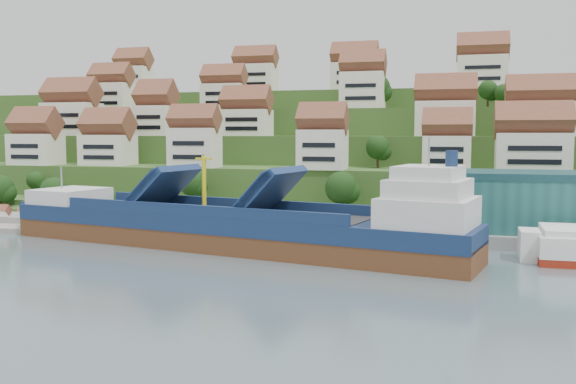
% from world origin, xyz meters
% --- Properties ---
extents(ground, '(300.00, 300.00, 0.00)m').
position_xyz_m(ground, '(0.00, 0.00, 0.00)').
color(ground, slate).
rests_on(ground, ground).
extents(quay, '(180.00, 14.00, 2.20)m').
position_xyz_m(quay, '(20.00, 15.00, 1.10)').
color(quay, gray).
rests_on(quay, ground).
extents(pebble_beach, '(45.00, 20.00, 1.00)m').
position_xyz_m(pebble_beach, '(-58.00, 12.00, 0.50)').
color(pebble_beach, gray).
rests_on(pebble_beach, ground).
extents(hillside, '(260.00, 128.00, 31.00)m').
position_xyz_m(hillside, '(0.00, 103.55, 10.66)').
color(hillside, '#2D4C1E').
rests_on(hillside, ground).
extents(hillside_village, '(155.46, 65.47, 28.97)m').
position_xyz_m(hillside_village, '(-0.15, 60.31, 24.15)').
color(hillside_village, white).
rests_on(hillside_village, ground).
extents(hillside_trees, '(145.47, 62.36, 31.42)m').
position_xyz_m(hillside_trees, '(-6.67, 44.08, 16.55)').
color(hillside_trees, '#1C4015').
rests_on(hillside_trees, ground).
extents(flagpole, '(1.28, 0.16, 8.00)m').
position_xyz_m(flagpole, '(18.11, 10.00, 6.88)').
color(flagpole, gray).
rests_on(flagpole, quay).
extents(cargo_ship, '(81.75, 28.85, 17.98)m').
position_xyz_m(cargo_ship, '(-4.12, -1.65, 3.40)').
color(cargo_ship, brown).
rests_on(cargo_ship, ground).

